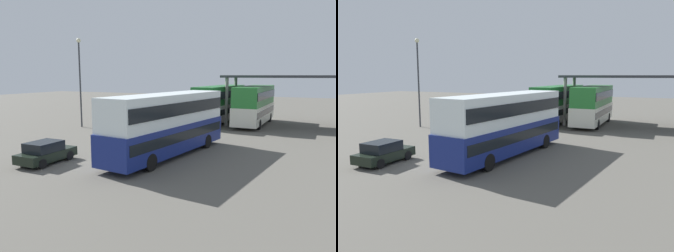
% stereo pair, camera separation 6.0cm
% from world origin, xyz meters
% --- Properties ---
extents(ground_plane, '(140.00, 140.00, 0.00)m').
position_xyz_m(ground_plane, '(0.00, 0.00, 0.00)').
color(ground_plane, '#5A574F').
extents(double_decker_main, '(3.92, 11.67, 4.12)m').
position_xyz_m(double_decker_main, '(1.12, 4.01, 2.26)').
color(double_decker_main, navy).
rests_on(double_decker_main, ground_plane).
extents(parked_hatchback, '(1.70, 3.62, 1.35)m').
position_xyz_m(parked_hatchback, '(-4.78, -0.90, 0.67)').
color(parked_hatchback, black).
rests_on(parked_hatchback, ground_plane).
extents(double_decker_near_canopy, '(2.97, 11.54, 4.12)m').
position_xyz_m(double_decker_near_canopy, '(-0.32, 20.74, 2.26)').
color(double_decker_near_canopy, silver).
rests_on(double_decker_near_canopy, ground_plane).
extents(double_decker_mid_row, '(2.69, 10.24, 4.14)m').
position_xyz_m(double_decker_mid_row, '(3.49, 20.68, 2.27)').
color(double_decker_mid_row, silver).
rests_on(double_decker_mid_row, ground_plane).
extents(depot_canopy, '(16.92, 5.63, 5.29)m').
position_xyz_m(depot_canopy, '(8.68, 20.97, 4.89)').
color(depot_canopy, '#33353A').
rests_on(depot_canopy, ground_plane).
extents(lamppost_tall, '(0.44, 0.44, 8.95)m').
position_xyz_m(lamppost_tall, '(-12.29, 11.39, 5.53)').
color(lamppost_tall, '#33353A').
rests_on(lamppost_tall, ground_plane).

